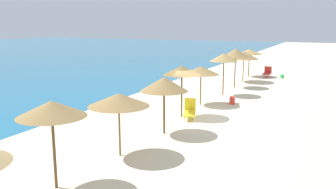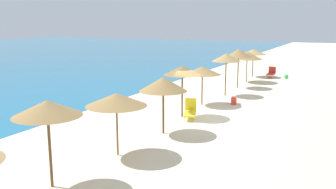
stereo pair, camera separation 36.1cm
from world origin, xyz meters
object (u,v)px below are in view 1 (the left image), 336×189
Objects in this scene: beach_umbrella_7 at (224,58)px; cooler_box at (232,100)px; beach_umbrella_4 at (164,84)px; beach_ball at (282,76)px; lounge_chair_1 at (190,111)px; lounge_chair_0 at (267,73)px; beach_umbrella_8 at (236,53)px; beach_umbrella_9 at (244,55)px; beach_umbrella_10 at (249,52)px; beach_umbrella_2 at (52,109)px; beach_umbrella_5 at (182,71)px; beach_umbrella_3 at (119,100)px; beach_umbrella_6 at (201,70)px.

beach_umbrella_7 is 3.54m from cooler_box.
beach_umbrella_4 is 19.67m from beach_ball.
beach_umbrella_7 is 6.94m from lounge_chair_1.
lounge_chair_0 is 4.05× the size of beach_ball.
beach_umbrella_8 is (3.40, 0.10, 0.05)m from beach_umbrella_7.
beach_umbrella_8 is at bearing 77.58° from lounge_chair_0.
beach_umbrella_9 reaches higher than beach_umbrella_10.
beach_umbrella_4 reaches higher than beach_ball.
beach_ball is (-0.28, -1.38, -0.20)m from lounge_chair_0.
beach_ball is at bearing 166.39° from lounge_chair_0.
beach_umbrella_4 is 9.58m from beach_umbrella_7.
beach_umbrella_2 is 0.94× the size of beach_umbrella_7.
beach_umbrella_3 is at bearing -178.45° from beach_umbrella_5.
beach_umbrella_5 reaches higher than cooler_box.
beach_umbrella_3 is 22.87m from beach_ball.
beach_umbrella_5 is at bearing 159.50° from cooler_box.
beach_umbrella_10 reaches higher than beach_ball.
beach_umbrella_10 is at bearing 2.68° from beach_umbrella_7.
beach_umbrella_6 is at bearing 1.90° from beach_umbrella_5.
beach_umbrella_3 is 1.52× the size of lounge_chair_0.
beach_ball is (22.63, -2.65, -1.94)m from beach_umbrella_3.
beach_umbrella_5 is (3.06, 0.45, 0.22)m from beach_umbrella_4.
beach_umbrella_7 is 4.86× the size of cooler_box.
lounge_chair_0 reaches higher than cooler_box.
beach_ball is at bearing -14.34° from beach_umbrella_7.
beach_umbrella_4 reaches higher than beach_umbrella_9.
beach_umbrella_10 is at bearing 0.53° from beach_umbrella_5.
beach_umbrella_9 is 1.65× the size of lounge_chair_1.
beach_umbrella_2 reaches higher than beach_umbrella_3.
beach_umbrella_7 is at bearing -6.90° from beach_umbrella_6.
beach_ball is at bearing -5.82° from cooler_box.
beach_umbrella_5 is 1.74× the size of lounge_chair_0.
cooler_box is at bearing -166.38° from beach_umbrella_8.
beach_umbrella_4 is 3.51m from lounge_chair_1.
cooler_box is (-11.91, -1.73, -2.07)m from beach_umbrella_10.
beach_umbrella_5 is 1.76× the size of lounge_chair_1.
beach_umbrella_7 is at bearing -108.22° from lounge_chair_1.
beach_umbrella_5 is 16.76m from beach_ball.
beach_umbrella_8 reaches higher than beach_umbrella_2.
beach_umbrella_3 is 0.88× the size of beach_umbrella_5.
beach_umbrella_3 is 0.80× the size of beach_umbrella_8.
beach_umbrella_5 is 2.12m from lounge_chair_1.
lounge_chair_0 is (13.48, -1.54, -1.70)m from beach_umbrella_6.
beach_umbrella_10 is 2.52m from lounge_chair_0.
beach_umbrella_10 is at bearing 0.82° from beach_umbrella_3.
beach_umbrella_9 is (15.95, 0.34, -0.02)m from beach_umbrella_4.
beach_umbrella_8 is at bearing -0.87° from beach_umbrella_2.
beach_umbrella_9 reaches higher than cooler_box.
beach_umbrella_6 is at bearing 5.11° from beach_umbrella_4.
lounge_chair_0 is (10.13, -1.14, -2.20)m from beach_umbrella_7.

